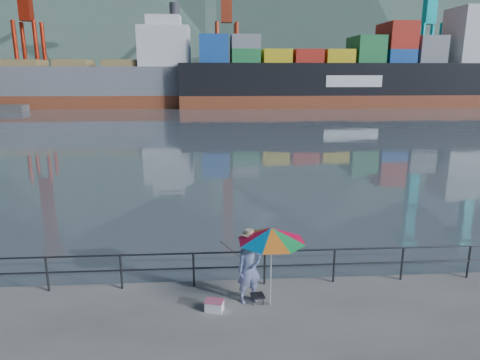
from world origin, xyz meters
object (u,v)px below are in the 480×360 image
at_px(beach_umbrella, 272,235).
at_px(container_ship, 354,73).
at_px(fisherman, 249,269).
at_px(cooler_bag, 214,306).
at_px(bulk_carrier, 89,83).

distance_m(beach_umbrella, container_ship, 75.09).
height_order(fisherman, container_ship, container_ship).
relative_size(cooler_bag, container_ship, 0.01).
bearing_deg(cooler_bag, bulk_carrier, 122.60).
relative_size(beach_umbrella, container_ship, 0.04).
bearing_deg(cooler_bag, container_ship, 84.75).
distance_m(cooler_bag, bulk_carrier, 75.49).
bearing_deg(fisherman, beach_umbrella, -44.59).
xyz_separation_m(cooler_bag, bulk_carrier, (-22.22, 72.03, 4.02)).
bearing_deg(cooler_bag, beach_umbrella, 22.85).
bearing_deg(cooler_bag, fisherman, 40.79).
bearing_deg(beach_umbrella, container_ship, 70.28).
xyz_separation_m(bulk_carrier, container_ship, (48.97, -1.25, 1.67)).
height_order(fisherman, beach_umbrella, beach_umbrella).
bearing_deg(fisherman, bulk_carrier, 88.28).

